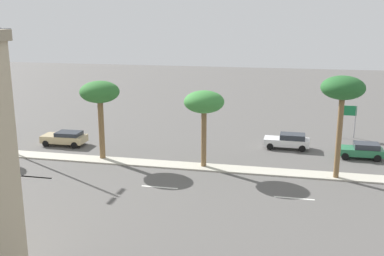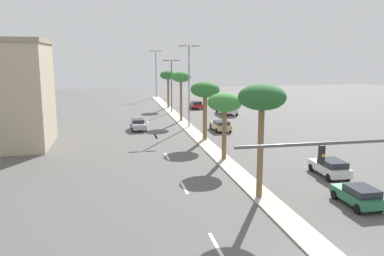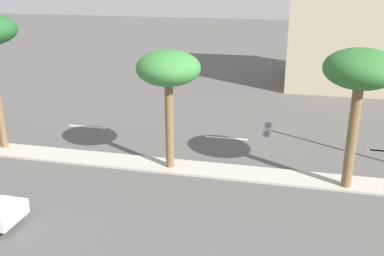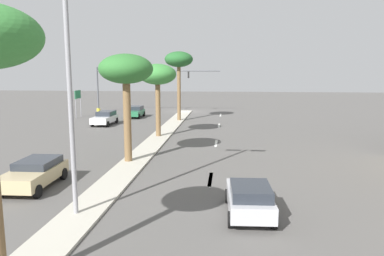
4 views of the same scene
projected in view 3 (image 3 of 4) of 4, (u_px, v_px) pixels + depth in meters
name	position (u px, v px, depth m)	size (l,w,h in m)	color
ground_plane	(378.00, 188.00, 22.10)	(160.00, 160.00, 0.00)	#565451
lane_stripe_inboard	(88.00, 127.00, 30.69)	(0.20, 2.80, 0.01)	silver
lane_stripe_trailing	(227.00, 138.00, 28.61)	(0.20, 2.80, 0.01)	silver
commercial_building	(343.00, 21.00, 40.46)	(10.05, 9.89, 11.77)	tan
palm_tree_far	(168.00, 71.00, 22.43)	(3.31, 3.31, 6.41)	brown
palm_tree_center	(360.00, 73.00, 20.09)	(3.43, 3.43, 6.90)	brown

